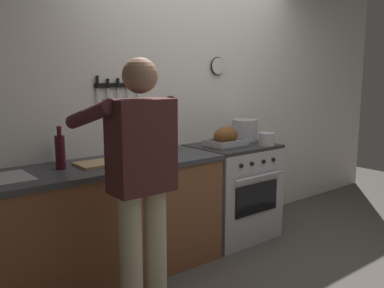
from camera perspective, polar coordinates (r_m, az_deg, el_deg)
name	(u,v)px	position (r m, az deg, el deg)	size (l,w,h in m)	color
ground_plane	(301,280)	(3.51, 14.47, -17.34)	(8.00, 8.00, 0.00)	#4C4742
wall_back	(191,101)	(4.08, -0.15, 5.79)	(6.00, 0.13, 2.60)	white
counter_block	(95,223)	(3.31, -12.89, -10.31)	(2.03, 0.65, 0.90)	brown
stove	(232,191)	(4.11, 5.45, -6.29)	(0.76, 0.67, 0.90)	#BCBCC1
person_cook	(140,176)	(2.59, -7.00, -4.30)	(0.51, 0.63, 1.66)	#C6B793
roasting_pan	(226,138)	(3.89, 4.56, 0.87)	(0.35, 0.26, 0.18)	#B7B7BC
stock_pot	(245,130)	(4.25, 7.14, 1.88)	(0.25, 0.25, 0.21)	#B7B7BC
saucepan	(267,139)	(4.00, 10.01, 0.65)	(0.15, 0.15, 0.12)	#B7B7BC
cutting_board	(101,163)	(3.20, -12.12, -2.54)	(0.36, 0.24, 0.02)	tan
bottle_cooking_oil	(151,140)	(3.66, -5.60, 0.56)	(0.07, 0.07, 0.24)	gold
bottle_wine_red	(60,151)	(3.11, -17.32, -0.94)	(0.07, 0.07, 0.30)	#47141E
bottle_dish_soap	(59,151)	(3.30, -17.43, -0.95)	(0.06, 0.06, 0.22)	#338CCC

